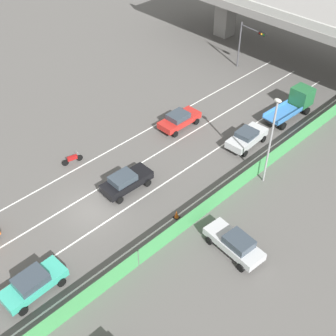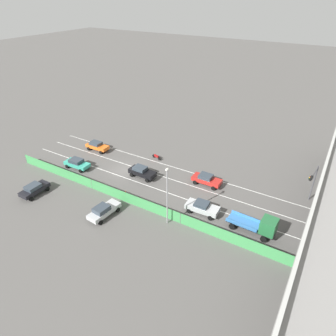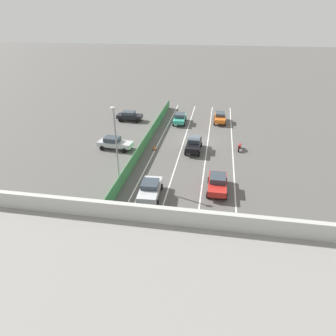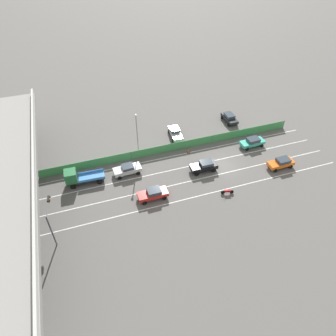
# 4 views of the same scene
# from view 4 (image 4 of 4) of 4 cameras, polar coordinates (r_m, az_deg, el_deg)

# --- Properties ---
(ground_plane) EXTENTS (300.00, 300.00, 0.00)m
(ground_plane) POSITION_cam_4_polar(r_m,az_deg,el_deg) (52.38, 10.00, 0.38)
(ground_plane) COLOR #565451
(lane_line_left_edge) EXTENTS (0.14, 48.91, 0.01)m
(lane_line_left_edge) POSITION_cam_4_polar(r_m,az_deg,el_deg) (46.82, 5.66, -5.11)
(lane_line_left_edge) COLOR silver
(lane_line_left_edge) RESTS_ON ground
(lane_line_mid_left) EXTENTS (0.14, 48.91, 0.01)m
(lane_line_mid_left) POSITION_cam_4_polar(r_m,az_deg,el_deg) (48.99, 4.12, -2.41)
(lane_line_mid_left) COLOR silver
(lane_line_mid_left) RESTS_ON ground
(lane_line_mid_right) EXTENTS (0.14, 48.91, 0.01)m
(lane_line_mid_right) POSITION_cam_4_polar(r_m,az_deg,el_deg) (51.30, 2.72, 0.06)
(lane_line_mid_right) COLOR silver
(lane_line_mid_right) RESTS_ON ground
(lane_line_right_edge) EXTENTS (0.14, 48.91, 0.01)m
(lane_line_right_edge) POSITION_cam_4_polar(r_m,az_deg,el_deg) (53.73, 1.45, 2.32)
(lane_line_right_edge) COLOR silver
(lane_line_right_edge) RESTS_ON ground
(green_fence) EXTENTS (0.10, 45.01, 1.58)m
(green_fence) POSITION_cam_4_polar(r_m,az_deg,el_deg) (54.32, 0.94, 3.88)
(green_fence) COLOR #3D8E4C
(green_fence) RESTS_ON ground
(car_sedan_silver) EXTENTS (2.22, 4.49, 1.62)m
(car_sedan_silver) POSITION_cam_4_polar(r_m,az_deg,el_deg) (50.02, -7.46, -0.22)
(car_sedan_silver) COLOR #B7BABC
(car_sedan_silver) RESTS_ON ground
(car_taxi_orange) EXTENTS (1.99, 4.34, 1.58)m
(car_taxi_orange) POSITION_cam_4_polar(r_m,az_deg,el_deg) (54.12, 20.03, 0.93)
(car_taxi_orange) COLOR orange
(car_taxi_orange) RESTS_ON ground
(car_sedan_black) EXTENTS (2.06, 4.44, 1.69)m
(car_sedan_black) POSITION_cam_4_polar(r_m,az_deg,el_deg) (50.51, 6.65, 0.40)
(car_sedan_black) COLOR black
(car_sedan_black) RESTS_ON ground
(car_taxi_teal) EXTENTS (2.14, 4.41, 1.62)m
(car_taxi_teal) POSITION_cam_4_polar(r_m,az_deg,el_deg) (57.32, 15.20, 4.64)
(car_taxi_teal) COLOR teal
(car_taxi_teal) RESTS_ON ground
(car_sedan_red) EXTENTS (2.03, 4.44, 1.61)m
(car_sedan_red) POSITION_cam_4_polar(r_m,az_deg,el_deg) (45.76, -2.76, -4.68)
(car_sedan_red) COLOR red
(car_sedan_red) RESTS_ON ground
(flatbed_truck_blue) EXTENTS (2.40, 5.93, 2.64)m
(flatbed_truck_blue) POSITION_cam_4_polar(r_m,az_deg,el_deg) (49.56, -16.26, -1.60)
(flatbed_truck_blue) COLOR black
(flatbed_truck_blue) RESTS_ON ground
(motorcycle) EXTENTS (0.69, 1.92, 0.93)m
(motorcycle) POSITION_cam_4_polar(r_m,az_deg,el_deg) (47.45, 10.81, -4.23)
(motorcycle) COLOR black
(motorcycle) RESTS_ON ground
(parked_sedan_dark) EXTENTS (4.23, 2.03, 1.61)m
(parked_sedan_dark) POSITION_cam_4_polar(r_m,az_deg,el_deg) (63.13, 11.18, 9.03)
(parked_sedan_dark) COLOR black
(parked_sedan_dark) RESTS_ON ground
(parked_wagon_silver) EXTENTS (4.73, 2.28, 1.66)m
(parked_wagon_silver) POSITION_cam_4_polar(r_m,az_deg,el_deg) (57.71, 1.32, 6.52)
(parked_wagon_silver) COLOR #B2B5B7
(parked_wagon_silver) RESTS_ON ground
(traffic_light) EXTENTS (3.75, 0.73, 5.48)m
(traffic_light) POSITION_cam_4_polar(r_m,az_deg,el_deg) (41.42, -20.77, -8.42)
(traffic_light) COLOR #47474C
(traffic_light) RESTS_ON ground
(street_lamp) EXTENTS (0.60, 0.36, 8.07)m
(street_lamp) POSITION_cam_4_polar(r_m,az_deg,el_deg) (51.25, -5.70, 6.65)
(street_lamp) COLOR gray
(street_lamp) RESTS_ON ground
(traffic_cone) EXTENTS (0.47, 0.47, 0.70)m
(traffic_cone) POSITION_cam_4_polar(r_m,az_deg,el_deg) (54.28, 3.74, 3.13)
(traffic_cone) COLOR orange
(traffic_cone) RESTS_ON ground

